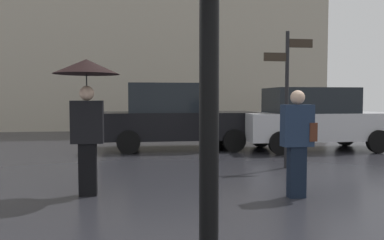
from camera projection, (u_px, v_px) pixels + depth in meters
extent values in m
cylinder|color=black|center=(209.00, 137.00, 1.45)|extent=(0.08, 0.08, 2.71)
cube|color=black|center=(88.00, 169.00, 5.90)|extent=(0.27, 0.17, 0.82)
cube|color=black|center=(87.00, 122.00, 5.86)|extent=(0.49, 0.22, 0.66)
sphere|color=beige|center=(87.00, 93.00, 5.83)|extent=(0.23, 0.23, 0.23)
cylinder|color=black|center=(87.00, 84.00, 5.83)|extent=(0.02, 0.02, 0.30)
cone|color=black|center=(86.00, 67.00, 5.81)|extent=(1.01, 1.01, 0.23)
cube|color=black|center=(296.00, 172.00, 5.78)|extent=(0.26, 0.16, 0.78)
cube|color=#1E2D47|center=(297.00, 126.00, 5.74)|extent=(0.47, 0.21, 0.63)
sphere|color=beige|center=(298.00, 97.00, 5.72)|extent=(0.22, 0.22, 0.22)
cube|color=#512819|center=(310.00, 132.00, 5.78)|extent=(0.12, 0.24, 0.28)
cube|color=silver|center=(316.00, 126.00, 11.21)|extent=(4.36, 1.70, 0.78)
cube|color=black|center=(309.00, 100.00, 11.14)|extent=(2.40, 1.56, 0.72)
cylinder|color=black|center=(345.00, 136.00, 12.27)|extent=(0.64, 0.18, 0.64)
cylinder|color=black|center=(378.00, 141.00, 10.59)|extent=(0.64, 0.18, 0.64)
cylinder|color=black|center=(260.00, 137.00, 11.87)|extent=(0.64, 0.18, 0.64)
cylinder|color=black|center=(280.00, 143.00, 10.19)|extent=(0.64, 0.18, 0.64)
cube|color=black|center=(179.00, 125.00, 11.43)|extent=(4.55, 1.79, 0.78)
cube|color=black|center=(171.00, 98.00, 11.36)|extent=(2.50, 1.65, 0.85)
cylinder|color=black|center=(221.00, 135.00, 12.54)|extent=(0.64, 0.18, 0.64)
cylinder|color=black|center=(234.00, 141.00, 10.77)|extent=(0.64, 0.18, 0.64)
cylinder|color=black|center=(130.00, 136.00, 12.13)|extent=(0.64, 0.18, 0.64)
cylinder|color=black|center=(129.00, 142.00, 10.36)|extent=(0.64, 0.18, 0.64)
cylinder|color=black|center=(287.00, 100.00, 8.20)|extent=(0.08, 0.08, 2.94)
cube|color=#33281E|center=(300.00, 43.00, 8.17)|extent=(0.56, 0.04, 0.18)
cube|color=#33281E|center=(276.00, 57.00, 8.11)|extent=(0.52, 0.04, 0.18)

